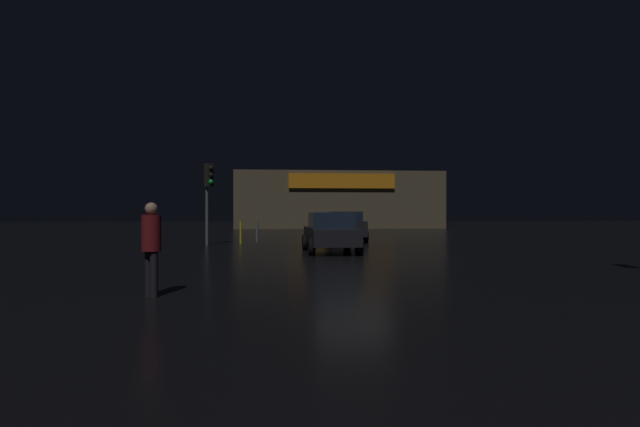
{
  "coord_description": "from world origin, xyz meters",
  "views": [
    {
      "loc": [
        -2.6,
        -16.95,
        1.52
      ],
      "look_at": [
        -0.42,
        7.66,
        1.41
      ],
      "focal_mm": 28.93,
      "sensor_mm": 36.0,
      "label": 1
    }
  ],
  "objects": [
    {
      "name": "bollard_kerb_a",
      "position": [
        -4.16,
        7.13,
        0.53
      ],
      "size": [
        0.1,
        0.1,
        1.06
      ],
      "primitive_type": "cylinder",
      "color": "gold",
      "rests_on": "ground"
    },
    {
      "name": "pedestrian",
      "position": [
        -4.78,
        -7.58,
        0.98
      ],
      "size": [
        0.48,
        0.48,
        1.68
      ],
      "color": "black",
      "rests_on": "ground"
    },
    {
      "name": "car_near",
      "position": [
        -0.53,
        1.92,
        0.76
      ],
      "size": [
        1.97,
        3.85,
        1.48
      ],
      "color": "black",
      "rests_on": "ground"
    },
    {
      "name": "store_building",
      "position": [
        3.19,
        31.14,
        2.53
      ],
      "size": [
        18.49,
        8.43,
        5.06
      ],
      "color": "brown",
      "rests_on": "ground"
    },
    {
      "name": "traffic_signal_opposite",
      "position": [
        -5.53,
        6.35,
        2.68
      ],
      "size": [
        0.41,
        0.43,
        3.64
      ],
      "color": "#595B60",
      "rests_on": "ground"
    },
    {
      "name": "car_far",
      "position": [
        0.96,
        8.91,
        0.78
      ],
      "size": [
        2.03,
        4.35,
        1.51
      ],
      "color": "black",
      "rests_on": "ground"
    },
    {
      "name": "bollard_kerb_b",
      "position": [
        -3.46,
        8.65,
        0.52
      ],
      "size": [
        0.12,
        0.12,
        1.04
      ],
      "primitive_type": "cylinder",
      "color": "#595B60",
      "rests_on": "ground"
    },
    {
      "name": "ground_plane",
      "position": [
        0.0,
        0.0,
        0.0
      ],
      "size": [
        120.0,
        120.0,
        0.0
      ],
      "primitive_type": "plane",
      "color": "black"
    }
  ]
}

